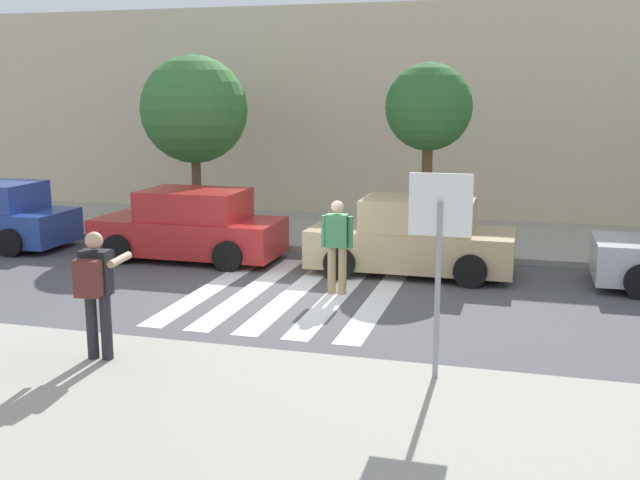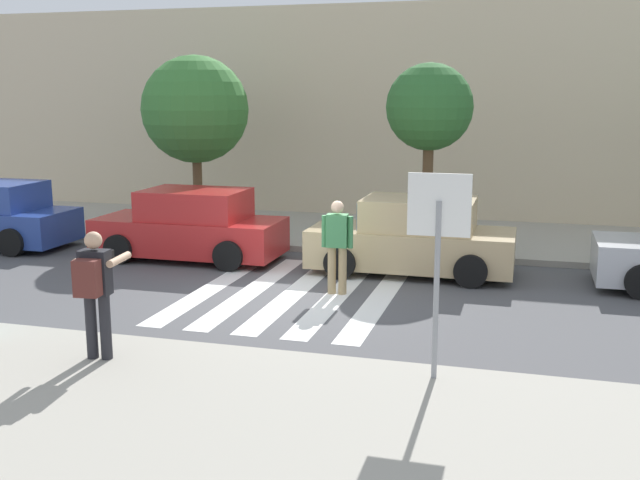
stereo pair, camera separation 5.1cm
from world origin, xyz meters
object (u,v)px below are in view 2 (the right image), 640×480
Objects in this scene: photographer_with_backpack at (95,284)px; street_tree_west at (195,110)px; street_tree_center at (429,109)px; pedestrian_crossing at (337,242)px; parked_car_red at (191,227)px; stop_sign at (438,231)px; parked_car_tan at (413,238)px.

street_tree_west is (-2.85, 9.34, 2.02)m from photographer_with_backpack.
street_tree_center reaches higher than photographer_with_backpack.
parked_car_red is at bearing 152.80° from pedestrian_crossing.
parked_car_red is (-1.71, 6.49, -0.44)m from photographer_with_backpack.
stop_sign reaches higher than photographer_with_backpack.
photographer_with_backpack is at bearing -110.24° from street_tree_center.
pedestrian_crossing is at bearing 119.80° from stop_sign.
street_tree_west is 6.07m from street_tree_center.
photographer_with_backpack is 6.72m from parked_car_red.
street_tree_center is (4.89, 2.15, 2.55)m from parked_car_red.
stop_sign is 1.48× the size of photographer_with_backpack.
pedestrian_crossing is (2.12, 4.52, -0.19)m from photographer_with_backpack.
pedestrian_crossing is (-2.27, 3.96, -1.03)m from stop_sign.
parked_car_red is at bearing 180.00° from parked_car_tan.
street_tree_center is (3.18, 8.63, 2.10)m from photographer_with_backpack.
photographer_with_backpack is (-4.39, -0.56, -0.83)m from stop_sign.
photographer_with_backpack is at bearing -115.14° from pedestrian_crossing.
street_tree_center reaches higher than parked_car_red.
pedestrian_crossing is 4.31m from parked_car_red.
photographer_with_backpack is at bearing -172.70° from stop_sign.
pedestrian_crossing is at bearing 64.86° from photographer_with_backpack.
stop_sign is 0.58× the size of street_tree_west.
stop_sign is 8.26m from street_tree_center.
pedestrian_crossing is at bearing -118.97° from parked_car_tan.
parked_car_tan is 0.93× the size of street_tree_west.
parked_car_red is at bearing 104.73° from photographer_with_backpack.
street_tree_center is (6.03, -0.71, 0.08)m from street_tree_west.
street_tree_center reaches higher than stop_sign.
street_tree_center is at bearing 98.49° from stop_sign.
parked_car_tan is at bearing 61.03° from pedestrian_crossing.
street_tree_west reaches higher than photographer_with_backpack.
pedestrian_crossing is at bearing -104.48° from street_tree_center.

